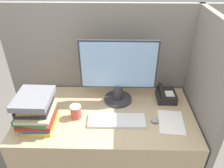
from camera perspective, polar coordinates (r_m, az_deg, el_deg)
cubicle_panel_rear at (r=2.03m, az=-1.08°, el=-0.77°), size 1.74×0.04×1.51m
cubicle_panel_right at (r=1.85m, az=21.19°, el=-7.22°), size 0.04×0.77×1.51m
desk at (r=1.97m, az=-1.42°, el=-16.14°), size 1.34×0.71×0.77m
monitor at (r=1.69m, az=1.67°, el=2.84°), size 0.60×0.23×0.53m
keyboard at (r=1.62m, az=1.24°, el=-9.51°), size 0.42×0.15×0.02m
mouse at (r=1.64m, az=11.09°, el=-9.32°), size 0.06×0.05×0.03m
coffee_cup at (r=1.65m, az=-9.42°, el=-7.16°), size 0.08×0.08×0.11m
book_stack at (r=1.61m, az=-19.16°, el=-6.52°), size 0.26×0.28×0.25m
desk_telephone at (r=1.87m, az=13.82°, el=-2.84°), size 0.15×0.18×0.11m
paper_pile at (r=1.67m, az=15.16°, el=-9.59°), size 0.20×0.27×0.01m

